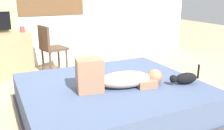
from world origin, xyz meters
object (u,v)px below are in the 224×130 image
at_px(cat, 185,78).
at_px(chair_by_desk, 50,46).
at_px(desk, 4,55).
at_px(person_lying, 116,78).
at_px(cup, 22,29).
at_px(bed, 112,102).

bearing_deg(cat, chair_by_desk, 113.29).
bearing_deg(desk, person_lying, -67.18).
bearing_deg(person_lying, desk, 112.82).
distance_m(desk, cup, 0.54).
xyz_separation_m(cat, desk, (-1.69, 2.53, -0.12)).
height_order(cat, chair_by_desk, chair_by_desk).
relative_size(cup, chair_by_desk, 0.11).
distance_m(bed, desk, 2.39).
xyz_separation_m(desk, chair_by_desk, (0.73, -0.29, 0.14)).
xyz_separation_m(person_lying, cup, (-0.63, 2.27, 0.25)).
distance_m(cat, chair_by_desk, 2.44).
bearing_deg(cat, cup, 118.48).
bearing_deg(cat, bed, 153.37).
relative_size(person_lying, desk, 1.05).
bearing_deg(desk, chair_by_desk, -21.50).
distance_m(bed, cat, 0.85).
height_order(cat, desk, desk).
relative_size(bed, desk, 2.19).
distance_m(person_lying, desk, 2.51).
relative_size(cat, chair_by_desk, 0.41).
relative_size(person_lying, cat, 2.65).
relative_size(bed, chair_by_desk, 2.29).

